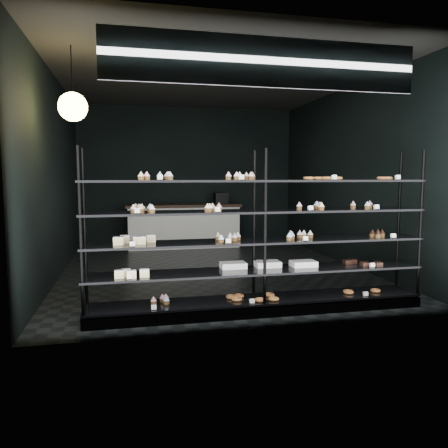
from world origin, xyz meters
name	(u,v)px	position (x,y,z in m)	size (l,w,h in m)	color
room	(212,177)	(0.00, 0.00, 1.60)	(5.01, 6.01, 3.20)	black
display_shelf	(258,260)	(0.07, -2.45, 0.63)	(4.00, 0.50, 1.91)	black
signage	(266,62)	(0.00, -2.93, 2.75)	(3.30, 0.05, 0.50)	#110C40
pendant_lamp	(73,107)	(-2.03, -1.55, 2.45)	(0.35, 0.35, 0.91)	black
service_counter	(184,225)	(-0.17, 2.50, 0.50)	(2.57, 0.65, 1.23)	silver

